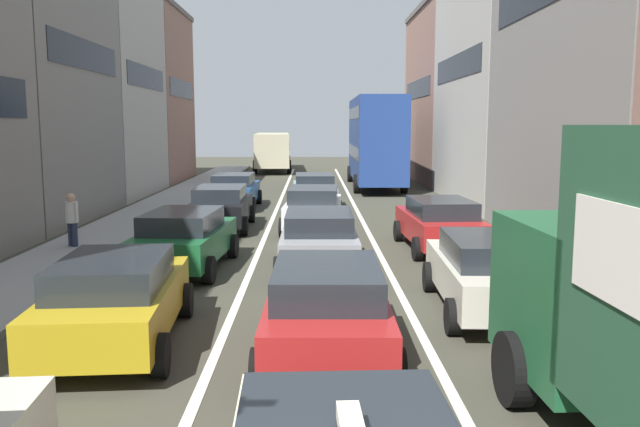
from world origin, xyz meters
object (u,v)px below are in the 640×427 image
at_px(bus_mid_queue_primary, 376,138).
at_px(sedan_left_lane_third, 184,238).
at_px(wagon_right_lane_far, 440,223).
at_px(bus_far_queue_secondary, 273,148).
at_px(coupe_centre_lane_fourth, 314,207).
at_px(pedestrian_near_kerb, 72,218).
at_px(sedan_centre_lane_second, 327,307).
at_px(hatchback_centre_lane_third, 319,239).
at_px(wagon_left_lane_second, 116,298).
at_px(sedan_left_lane_fourth, 221,206).
at_px(sedan_centre_lane_fifth, 314,190).
at_px(sedan_left_lane_fifth, 234,190).
at_px(sedan_right_lane_behind_truck, 489,271).

bearing_deg(bus_mid_queue_primary, sedan_left_lane_third, 162.68).
relative_size(wagon_right_lane_far, bus_far_queue_secondary, 0.41).
distance_m(coupe_centre_lane_fourth, pedestrian_near_kerb, 7.73).
bearing_deg(sedan_centre_lane_second, pedestrian_near_kerb, 40.17).
relative_size(hatchback_centre_lane_third, bus_mid_queue_primary, 0.41).
bearing_deg(coupe_centre_lane_fourth, sedan_left_lane_third, 154.69).
height_order(wagon_left_lane_second, coupe_centre_lane_fourth, same).
distance_m(coupe_centre_lane_fourth, sedan_left_lane_fourth, 3.22).
bearing_deg(bus_mid_queue_primary, sedan_centre_lane_fifth, 159.67).
bearing_deg(sedan_left_lane_fourth, bus_mid_queue_primary, -25.12).
distance_m(sedan_centre_lane_second, bus_far_queue_secondary, 41.24).
bearing_deg(coupe_centre_lane_fourth, bus_far_queue_secondary, 9.25).
bearing_deg(sedan_left_lane_fifth, sedan_left_lane_third, -178.36).
distance_m(hatchback_centre_lane_third, sedan_left_lane_fifth, 12.65).
xyz_separation_m(sedan_centre_lane_second, sedan_right_lane_behind_truck, (3.16, 2.43, 0.00)).
bearing_deg(sedan_left_lane_third, wagon_left_lane_second, -176.50).
bearing_deg(pedestrian_near_kerb, bus_mid_queue_primary, -175.21).
bearing_deg(sedan_centre_lane_second, bus_far_queue_secondary, 5.39).
distance_m(sedan_left_lane_fifth, bus_mid_queue_primary, 11.66).
distance_m(sedan_left_lane_fourth, bus_mid_queue_primary, 16.41).
distance_m(bus_mid_queue_primary, bus_far_queue_secondary, 15.38).
xyz_separation_m(sedan_left_lane_fourth, sedan_centre_lane_fifth, (3.24, 5.55, 0.00)).
bearing_deg(sedan_left_lane_fifth, coupe_centre_lane_fourth, -149.87).
bearing_deg(sedan_right_lane_behind_truck, sedan_centre_lane_fifth, 14.24).
bearing_deg(sedan_centre_lane_second, sedan_right_lane_behind_truck, -51.67).
height_order(hatchback_centre_lane_third, sedan_right_lane_behind_truck, same).
xyz_separation_m(sedan_centre_lane_second, sedan_centre_lane_fifth, (-0.14, 18.04, 0.00)).
bearing_deg(wagon_left_lane_second, sedan_left_lane_third, -4.12).
relative_size(sedan_centre_lane_second, pedestrian_near_kerb, 2.60).
relative_size(sedan_centre_lane_fifth, bus_far_queue_secondary, 0.41).
height_order(sedan_centre_lane_fifth, bus_mid_queue_primary, bus_mid_queue_primary).
bearing_deg(coupe_centre_lane_fourth, sedan_right_lane_behind_truck, -157.95).
bearing_deg(coupe_centre_lane_fourth, sedan_centre_lane_fifth, 2.65).
height_order(sedan_left_lane_fourth, sedan_right_lane_behind_truck, same).
distance_m(sedan_left_lane_fourth, wagon_right_lane_far, 7.83).
height_order(sedan_centre_lane_second, pedestrian_near_kerb, pedestrian_near_kerb).
xyz_separation_m(bus_mid_queue_primary, pedestrian_near_kerb, (-10.43, -18.72, -1.88)).
bearing_deg(pedestrian_near_kerb, sedan_left_lane_fifth, -165.91).
distance_m(sedan_centre_lane_fifth, bus_far_queue_secondary, 23.30).
height_order(sedan_centre_lane_second, bus_mid_queue_primary, bus_mid_queue_primary).
bearing_deg(wagon_right_lane_far, pedestrian_near_kerb, 87.72).
relative_size(wagon_left_lane_second, sedan_left_lane_fourth, 1.02).
bearing_deg(sedan_centre_lane_fifth, wagon_left_lane_second, 167.82).
relative_size(coupe_centre_lane_fourth, sedan_centre_lane_fifth, 1.01).
bearing_deg(sedan_centre_lane_fifth, coupe_centre_lane_fourth, 178.05).
bearing_deg(pedestrian_near_kerb, wagon_left_lane_second, 58.39).
bearing_deg(hatchback_centre_lane_third, sedan_right_lane_behind_truck, -138.00).
xyz_separation_m(hatchback_centre_lane_third, sedan_left_lane_fourth, (-3.31, 6.45, 0.00)).
relative_size(sedan_centre_lane_second, coupe_centre_lane_fourth, 0.98).
relative_size(wagon_left_lane_second, sedan_centre_lane_fifth, 1.02).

